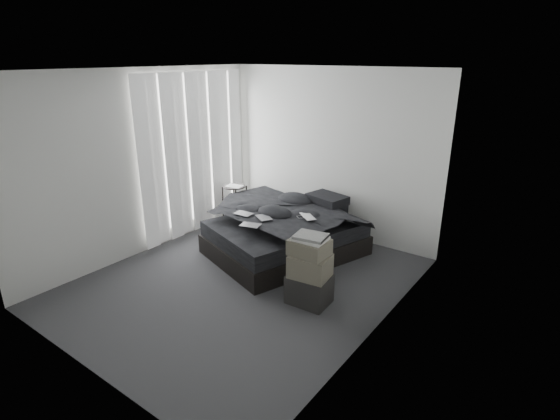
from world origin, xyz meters
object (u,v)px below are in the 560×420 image
Objects in this scene: bed at (285,244)px; laptop at (304,212)px; side_stand at (235,206)px; box_lower at (309,289)px.

laptop is (0.37, -0.07, 0.60)m from bed.
laptop is 1.82m from side_stand.
bed is 0.71m from laptop.
box_lower is at bearing -16.70° from laptop.
box_lower is (1.01, -0.93, 0.04)m from bed.
laptop is 1.21m from box_lower.
box_lower is (0.64, -0.85, -0.57)m from laptop.
bed is 2.96× the size of side_stand.
bed is 1.37m from box_lower.
bed is 6.24× the size of laptop.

